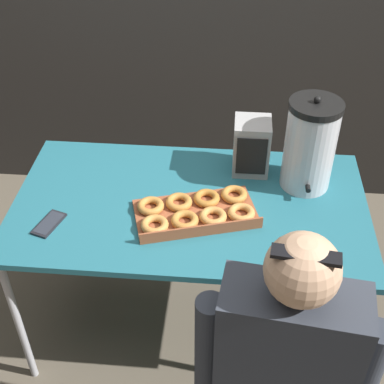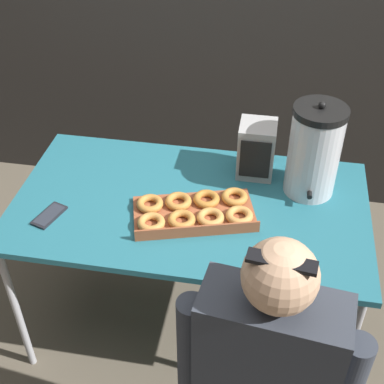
{
  "view_description": "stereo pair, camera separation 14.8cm",
  "coord_description": "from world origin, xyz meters",
  "px_view_note": "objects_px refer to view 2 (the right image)",
  "views": [
    {
      "loc": [
        0.15,
        -1.69,
        2.21
      ],
      "look_at": [
        0.01,
        0.0,
        0.84
      ],
      "focal_mm": 50.0,
      "sensor_mm": 36.0,
      "label": 1
    },
    {
      "loc": [
        0.3,
        -1.67,
        2.21
      ],
      "look_at": [
        0.01,
        0.0,
        0.84
      ],
      "focal_mm": 50.0,
      "sensor_mm": 36.0,
      "label": 2
    }
  ],
  "objects_px": {
    "coffee_urn": "(314,151)",
    "space_heater": "(256,149)",
    "cell_phone": "(49,215)",
    "donut_box": "(194,212)"
  },
  "relations": [
    {
      "from": "cell_phone",
      "to": "coffee_urn",
      "type": "bearing_deg",
      "value": 37.19
    },
    {
      "from": "donut_box",
      "to": "space_heater",
      "type": "relative_size",
      "value": 2.17
    },
    {
      "from": "space_heater",
      "to": "cell_phone",
      "type": "bearing_deg",
      "value": -150.86
    },
    {
      "from": "coffee_urn",
      "to": "space_heater",
      "type": "xyz_separation_m",
      "value": [
        -0.23,
        0.08,
        -0.08
      ]
    },
    {
      "from": "donut_box",
      "to": "space_heater",
      "type": "bearing_deg",
      "value": 41.04
    },
    {
      "from": "donut_box",
      "to": "coffee_urn",
      "type": "distance_m",
      "value": 0.55
    },
    {
      "from": "coffee_urn",
      "to": "space_heater",
      "type": "height_order",
      "value": "coffee_urn"
    },
    {
      "from": "coffee_urn",
      "to": "cell_phone",
      "type": "height_order",
      "value": "coffee_urn"
    },
    {
      "from": "cell_phone",
      "to": "space_heater",
      "type": "relative_size",
      "value": 0.67
    },
    {
      "from": "cell_phone",
      "to": "donut_box",
      "type": "bearing_deg",
      "value": 28.32
    }
  ]
}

